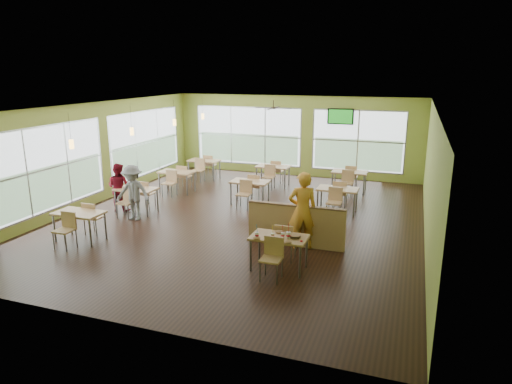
# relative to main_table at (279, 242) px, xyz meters

# --- Properties ---
(room) EXTENTS (12.00, 12.04, 3.20)m
(room) POSITION_rel_main_table_xyz_m (-2.00, 3.00, 0.97)
(room) COLOR black
(room) RESTS_ON ground
(window_bays) EXTENTS (9.24, 10.24, 2.38)m
(window_bays) POSITION_rel_main_table_xyz_m (-4.65, 6.08, 0.85)
(window_bays) COLOR white
(window_bays) RESTS_ON room
(main_table) EXTENTS (1.22, 1.52, 0.87)m
(main_table) POSITION_rel_main_table_xyz_m (0.00, 0.00, 0.00)
(main_table) COLOR tan
(main_table) RESTS_ON floor
(half_wall_divider) EXTENTS (2.40, 0.14, 1.04)m
(half_wall_divider) POSITION_rel_main_table_xyz_m (0.00, 1.45, -0.11)
(half_wall_divider) COLOR tan
(half_wall_divider) RESTS_ON floor
(dining_tables) EXTENTS (6.92, 8.72, 0.87)m
(dining_tables) POSITION_rel_main_table_xyz_m (-3.05, 4.71, -0.00)
(dining_tables) COLOR tan
(dining_tables) RESTS_ON floor
(pendant_lights) EXTENTS (0.11, 7.31, 0.86)m
(pendant_lights) POSITION_rel_main_table_xyz_m (-5.20, 3.68, 1.82)
(pendant_lights) COLOR #2D2119
(pendant_lights) RESTS_ON ceiling
(ceiling_fan) EXTENTS (1.25, 1.25, 0.29)m
(ceiling_fan) POSITION_rel_main_table_xyz_m (-2.00, 6.00, 2.32)
(ceiling_fan) COLOR #2D2119
(ceiling_fan) RESTS_ON ceiling
(tv_backwall) EXTENTS (1.00, 0.07, 0.60)m
(tv_backwall) POSITION_rel_main_table_xyz_m (-0.20, 8.90, 1.82)
(tv_backwall) COLOR black
(tv_backwall) RESTS_ON wall_back
(man_plaid) EXTENTS (0.81, 0.67, 1.89)m
(man_plaid) POSITION_rel_main_table_xyz_m (0.18, 1.36, 0.31)
(man_plaid) COLOR orange
(man_plaid) RESTS_ON floor
(patron_maroon) EXTENTS (0.72, 0.56, 1.47)m
(patron_maroon) POSITION_rel_main_table_xyz_m (-5.80, 2.49, 0.11)
(patron_maroon) COLOR maroon
(patron_maroon) RESTS_ON floor
(patron_grey) EXTENTS (1.07, 0.65, 1.60)m
(patron_grey) POSITION_rel_main_table_xyz_m (-4.87, 1.87, 0.17)
(patron_grey) COLOR slate
(patron_grey) RESTS_ON floor
(cup_blue) EXTENTS (0.09, 0.09, 0.33)m
(cup_blue) POSITION_rel_main_table_xyz_m (-0.42, -0.24, 0.19)
(cup_blue) COLOR white
(cup_blue) RESTS_ON main_table
(cup_yellow) EXTENTS (0.09, 0.09, 0.31)m
(cup_yellow) POSITION_rel_main_table_xyz_m (-0.09, -0.16, 0.18)
(cup_yellow) COLOR white
(cup_yellow) RESTS_ON main_table
(cup_red_near) EXTENTS (0.08, 0.08, 0.30)m
(cup_red_near) POSITION_rel_main_table_xyz_m (0.10, -0.06, 0.18)
(cup_red_near) COLOR white
(cup_red_near) RESTS_ON main_table
(cup_red_far) EXTENTS (0.10, 0.10, 0.38)m
(cup_red_far) POSITION_rel_main_table_xyz_m (0.22, -0.05, 0.19)
(cup_red_far) COLOR white
(cup_red_far) RESTS_ON main_table
(food_basket) EXTENTS (0.27, 0.27, 0.06)m
(food_basket) POSITION_rel_main_table_xyz_m (0.33, 0.05, 0.15)
(food_basket) COLOR black
(food_basket) RESTS_ON main_table
(ketchup_cup) EXTENTS (0.05, 0.05, 0.02)m
(ketchup_cup) POSITION_rel_main_table_xyz_m (0.52, -0.14, 0.13)
(ketchup_cup) COLOR #AF0F16
(ketchup_cup) RESTS_ON main_table
(wrapper_left) EXTENTS (0.21, 0.20, 0.04)m
(wrapper_left) POSITION_rel_main_table_xyz_m (-0.40, -0.30, 0.14)
(wrapper_left) COLOR #AA7952
(wrapper_left) RESTS_ON main_table
(wrapper_mid) EXTENTS (0.23, 0.21, 0.05)m
(wrapper_mid) POSITION_rel_main_table_xyz_m (-0.05, 0.21, 0.14)
(wrapper_mid) COLOR #AA7952
(wrapper_mid) RESTS_ON main_table
(wrapper_right) EXTENTS (0.17, 0.16, 0.04)m
(wrapper_right) POSITION_rel_main_table_xyz_m (0.29, -0.30, 0.14)
(wrapper_right) COLOR #AA7952
(wrapper_right) RESTS_ON main_table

